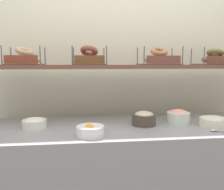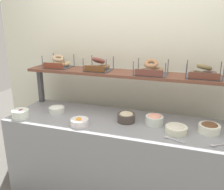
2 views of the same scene
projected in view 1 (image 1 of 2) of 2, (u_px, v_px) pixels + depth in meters
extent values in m
cube|color=silver|center=(119.00, 73.00, 2.23)|extent=(3.38, 0.06, 2.40)
cube|color=gray|center=(130.00, 181.00, 1.79)|extent=(2.18, 0.70, 0.85)
cube|color=brown|center=(124.00, 67.00, 1.95)|extent=(2.14, 0.32, 0.03)
cylinder|color=#483F38|center=(144.00, 119.00, 1.75)|extent=(0.17, 0.17, 0.08)
ellipsoid|color=beige|center=(144.00, 115.00, 1.74)|extent=(0.14, 0.14, 0.06)
cylinder|color=white|center=(90.00, 131.00, 1.49)|extent=(0.17, 0.17, 0.06)
sphere|color=#F9A53E|center=(90.00, 127.00, 1.49)|extent=(0.04, 0.04, 0.04)
sphere|color=orange|center=(89.00, 128.00, 1.48)|extent=(0.05, 0.05, 0.05)
sphere|color=gold|center=(90.00, 127.00, 1.49)|extent=(0.04, 0.04, 0.04)
sphere|color=orange|center=(91.00, 128.00, 1.46)|extent=(0.05, 0.05, 0.05)
sphere|color=#F5A726|center=(89.00, 128.00, 1.47)|extent=(0.05, 0.05, 0.05)
cylinder|color=white|center=(34.00, 124.00, 1.66)|extent=(0.16, 0.16, 0.06)
ellipsoid|color=white|center=(34.00, 120.00, 1.66)|extent=(0.13, 0.13, 0.04)
cylinder|color=#E9EBCD|center=(214.00, 122.00, 1.71)|extent=(0.19, 0.19, 0.06)
ellipsoid|color=beige|center=(214.00, 119.00, 1.71)|extent=(0.15, 0.15, 0.04)
cylinder|color=silver|center=(178.00, 118.00, 1.80)|extent=(0.17, 0.17, 0.08)
ellipsoid|color=#F9A38B|center=(178.00, 113.00, 1.80)|extent=(0.13, 0.13, 0.06)
ellipsoid|color=#B7B7BC|center=(213.00, 130.00, 1.58)|extent=(0.04, 0.03, 0.01)
cube|color=#4C4C51|center=(25.00, 64.00, 1.87)|extent=(0.28, 0.24, 0.01)
cylinder|color=#4C4C51|center=(2.00, 55.00, 1.74)|extent=(0.01, 0.01, 0.14)
cylinder|color=#4C4C51|center=(40.00, 55.00, 1.77)|extent=(0.01, 0.01, 0.14)
cylinder|color=#4C4C51|center=(11.00, 56.00, 1.96)|extent=(0.01, 0.01, 0.14)
cylinder|color=#4C4C51|center=(45.00, 56.00, 1.99)|extent=(0.01, 0.01, 0.14)
cube|color=brown|center=(21.00, 59.00, 1.75)|extent=(0.24, 0.01, 0.06)
torus|color=tan|center=(17.00, 61.00, 1.83)|extent=(0.20, 0.20, 0.05)
torus|color=tan|center=(32.00, 60.00, 1.91)|extent=(0.18, 0.18, 0.05)
torus|color=tan|center=(25.00, 51.00, 1.86)|extent=(0.20, 0.20, 0.08)
cube|color=#4C4C51|center=(89.00, 64.00, 1.91)|extent=(0.26, 0.24, 0.01)
cylinder|color=#4C4C51|center=(72.00, 55.00, 1.77)|extent=(0.01, 0.01, 0.14)
cylinder|color=#4C4C51|center=(107.00, 55.00, 1.80)|extent=(0.01, 0.01, 0.14)
cylinder|color=#4C4C51|center=(73.00, 56.00, 2.00)|extent=(0.01, 0.01, 0.14)
cylinder|color=#4C4C51|center=(104.00, 56.00, 2.03)|extent=(0.01, 0.01, 0.14)
cube|color=brown|center=(90.00, 59.00, 1.79)|extent=(0.22, 0.01, 0.06)
torus|color=#8E6341|center=(83.00, 60.00, 1.87)|extent=(0.17, 0.17, 0.06)
torus|color=#8E6241|center=(94.00, 60.00, 1.95)|extent=(0.17, 0.17, 0.05)
torus|color=brown|center=(89.00, 51.00, 1.90)|extent=(0.18, 0.18, 0.09)
cube|color=#4C4C51|center=(159.00, 64.00, 1.96)|extent=(0.31, 0.24, 0.01)
cylinder|color=#4C4C51|center=(144.00, 55.00, 1.82)|extent=(0.01, 0.01, 0.14)
cylinder|color=#4C4C51|center=(183.00, 56.00, 1.85)|extent=(0.01, 0.01, 0.14)
cylinder|color=#4C4C51|center=(137.00, 56.00, 2.05)|extent=(0.01, 0.01, 0.14)
cylinder|color=#4C4C51|center=(172.00, 56.00, 2.08)|extent=(0.01, 0.01, 0.14)
cube|color=brown|center=(164.00, 60.00, 1.84)|extent=(0.27, 0.01, 0.06)
torus|color=#927957|center=(153.00, 60.00, 1.92)|extent=(0.19, 0.19, 0.05)
torus|color=#8F6E4B|center=(163.00, 60.00, 1.99)|extent=(0.20, 0.20, 0.06)
torus|color=#A9754C|center=(159.00, 52.00, 1.95)|extent=(0.15, 0.15, 0.09)
cube|color=#4C4C51|center=(214.00, 64.00, 2.03)|extent=(0.32, 0.24, 0.01)
cylinder|color=#4C4C51|center=(204.00, 56.00, 1.89)|extent=(0.01, 0.01, 0.14)
cylinder|color=#4C4C51|center=(191.00, 57.00, 2.12)|extent=(0.01, 0.01, 0.14)
cylinder|color=#4C4C51|center=(224.00, 57.00, 2.16)|extent=(0.01, 0.01, 0.14)
cube|color=brown|center=(223.00, 60.00, 1.91)|extent=(0.27, 0.01, 0.06)
torus|color=brown|center=(210.00, 60.00, 1.99)|extent=(0.18, 0.18, 0.06)
torus|color=#735F57|center=(218.00, 61.00, 2.07)|extent=(0.16, 0.15, 0.05)
torus|color=olive|center=(215.00, 53.00, 2.02)|extent=(0.20, 0.20, 0.08)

